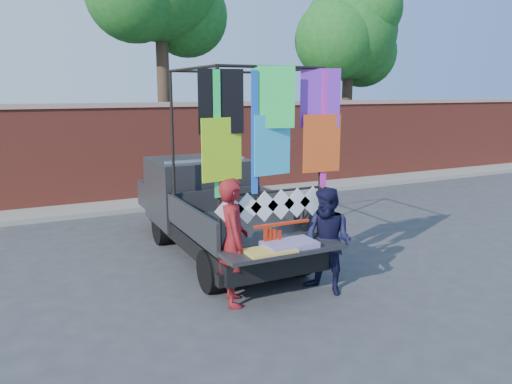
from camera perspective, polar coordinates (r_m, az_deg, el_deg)
name	(u,v)px	position (r m, az deg, el deg)	size (l,w,h in m)	color
ground	(261,292)	(7.50, 0.54, -11.40)	(90.00, 90.00, 0.00)	#38383A
brick_wall	(142,152)	(13.61, -12.92, 4.53)	(30.00, 0.45, 2.61)	#9B3C2D
curb	(151,203)	(13.16, -11.96, -1.27)	(30.00, 1.20, 0.12)	gray
tree_right	(351,35)	(17.90, 10.82, 17.22)	(4.20, 3.30, 6.62)	#38281C
pickup_truck	(208,205)	(9.38, -5.49, -1.47)	(2.06, 5.16, 3.25)	black
woman	(233,242)	(6.85, -2.66, -5.73)	(0.65, 0.43, 1.78)	maroon
man	(328,241)	(7.31, 8.22, -5.58)	(0.76, 0.59, 1.57)	#141433
streamer_bundle	(276,237)	(6.97, 2.33, -5.15)	(0.87, 0.05, 0.60)	red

